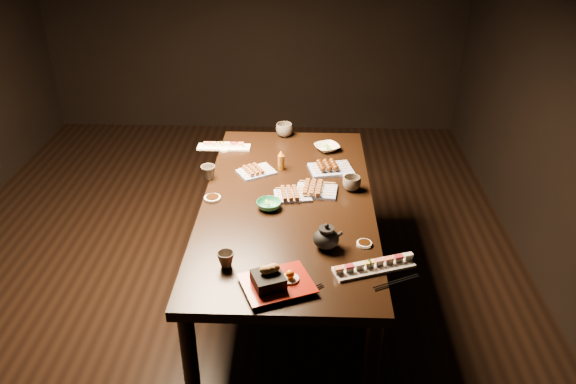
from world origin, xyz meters
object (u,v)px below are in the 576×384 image
at_px(sushi_platter_near, 374,264).
at_px(tempura_tray, 277,277).
at_px(teacup_near_left, 226,259).
at_px(teacup_mid_right, 352,183).
at_px(teapot, 326,236).
at_px(teacup_far_right, 284,130).
at_px(edamame_bowl_cream, 327,148).
at_px(edamame_bowl_green, 269,205).
at_px(sushi_platter_far, 224,145).
at_px(yakitori_plate_left, 256,169).
at_px(yakitori_plate_center, 293,193).
at_px(condiment_bottle, 281,160).
at_px(yakitori_plate_right, 316,188).
at_px(dining_table, 288,257).
at_px(teacup_far_left, 208,172).

bearing_deg(sushi_platter_near, tempura_tray, 179.42).
distance_m(teacup_near_left, teacup_mid_right, 0.93).
bearing_deg(teapot, teacup_near_left, -178.58).
bearing_deg(teacup_far_right, edamame_bowl_cream, -37.51).
distance_m(sushi_platter_near, edamame_bowl_green, 0.70).
distance_m(sushi_platter_far, yakitori_plate_left, 0.41).
height_order(yakitori_plate_center, condiment_bottle, condiment_bottle).
bearing_deg(sushi_platter_far, yakitori_plate_right, 136.47).
bearing_deg(teacup_near_left, dining_table, 67.07).
relative_size(edamame_bowl_green, teacup_far_left, 1.53).
distance_m(sushi_platter_far, teacup_far_right, 0.43).
bearing_deg(yakitori_plate_center, tempura_tray, -101.33).
xyz_separation_m(teacup_far_left, teapot, (0.65, -0.65, 0.02)).
bearing_deg(condiment_bottle, sushi_platter_near, -64.31).
distance_m(teapot, condiment_bottle, 0.82).
relative_size(sushi_platter_near, edamame_bowl_cream, 2.45).
distance_m(yakitori_plate_center, teacup_far_left, 0.52).
bearing_deg(teacup_far_right, dining_table, -86.39).
bearing_deg(yakitori_plate_left, yakitori_plate_right, -62.74).
bearing_deg(edamame_bowl_cream, tempura_tray, -100.02).
height_order(dining_table, yakitori_plate_right, yakitori_plate_right).
bearing_deg(tempura_tray, teacup_mid_right, 44.45).
xyz_separation_m(teacup_far_right, condiment_bottle, (0.00, -0.49, 0.02)).
xyz_separation_m(dining_table, yakitori_plate_right, (0.15, 0.09, 0.40)).
height_order(sushi_platter_near, edamame_bowl_cream, sushi_platter_near).
height_order(teacup_far_right, teapot, teapot).
relative_size(teacup_mid_right, teapot, 0.69).
xyz_separation_m(yakitori_plate_center, edamame_bowl_green, (-0.12, -0.12, -0.00)).
xyz_separation_m(yakitori_plate_right, teapot, (0.04, -0.51, 0.03)).
distance_m(sushi_platter_far, teacup_near_left, 1.24).
xyz_separation_m(sushi_platter_near, tempura_tray, (-0.42, -0.14, 0.03)).
distance_m(teacup_near_left, condiment_bottle, 0.96).
distance_m(dining_table, teapot, 0.64).
distance_m(sushi_platter_near, sushi_platter_far, 1.47).
distance_m(dining_table, edamame_bowl_cream, 0.77).
bearing_deg(teacup_far_right, teapot, -79.01).
bearing_deg(teapot, sushi_platter_far, 101.48).
xyz_separation_m(yakitori_plate_left, teacup_far_left, (-0.26, -0.07, 0.01)).
bearing_deg(sushi_platter_far, teapot, 120.21).
bearing_deg(edamame_bowl_cream, teacup_mid_right, -76.41).
distance_m(yakitori_plate_center, edamame_bowl_cream, 0.63).
bearing_deg(teacup_far_left, condiment_bottle, 17.37).
relative_size(sushi_platter_far, edamame_bowl_green, 2.61).
xyz_separation_m(dining_table, teacup_mid_right, (0.34, 0.12, 0.41)).
distance_m(sushi_platter_far, tempura_tray, 1.42).
distance_m(yakitori_plate_left, tempura_tray, 1.04).
bearing_deg(teacup_far_left, teacup_near_left, -75.64).
bearing_deg(teacup_far_left, yakitori_plate_center, -21.89).
bearing_deg(teapot, teacup_far_left, 116.08).
height_order(yakitori_plate_left, teacup_far_left, teacup_far_left).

